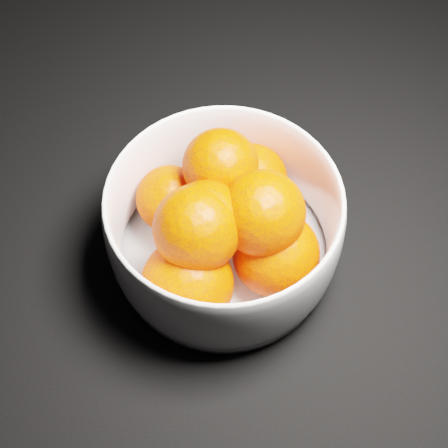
{
  "coord_description": "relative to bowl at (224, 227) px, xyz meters",
  "views": [
    {
      "loc": [
        0.17,
        -0.55,
        0.53
      ],
      "look_at": [
        0.16,
        -0.25,
        0.06
      ],
      "focal_mm": 50.0,
      "sensor_mm": 36.0,
      "label": 1
    }
  ],
  "objects": [
    {
      "name": "ground",
      "position": [
        -0.16,
        0.25,
        -0.05
      ],
      "size": [
        3.0,
        3.0,
        0.0
      ],
      "primitive_type": "cube",
      "color": "black",
      "rests_on": "ground"
    },
    {
      "name": "bowl",
      "position": [
        0.0,
        0.0,
        0.0
      ],
      "size": [
        0.21,
        0.21,
        0.1
      ],
      "rotation": [
        0.0,
        0.0,
        -0.43
      ],
      "color": "white",
      "rests_on": "ground"
    },
    {
      "name": "orange_pile",
      "position": [
        0.0,
        -0.01,
        0.02
      ],
      "size": [
        0.17,
        0.19,
        0.12
      ],
      "color": "#FF3800",
      "rests_on": "bowl"
    }
  ]
}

